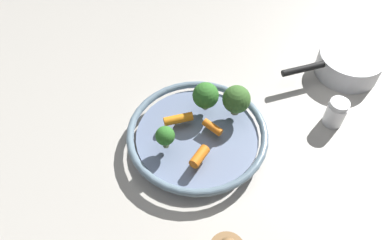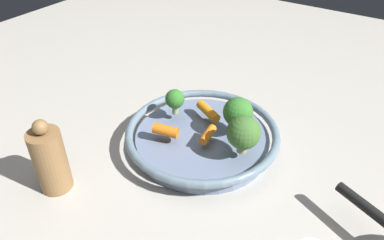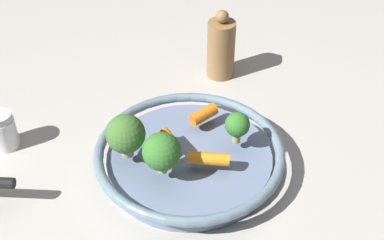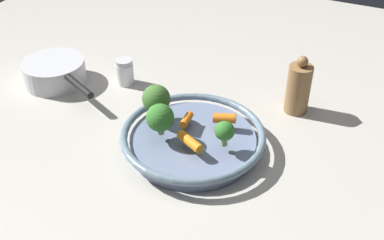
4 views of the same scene
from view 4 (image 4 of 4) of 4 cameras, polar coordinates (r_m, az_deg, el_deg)
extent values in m
plane|color=#B7B2A8|center=(0.95, 0.12, -3.52)|extent=(1.87, 1.87, 0.00)
cylinder|color=slate|center=(0.94, 0.12, -2.83)|extent=(0.26, 0.26, 0.03)
torus|color=slate|center=(0.93, 0.12, -1.75)|extent=(0.29, 0.29, 0.02)
cylinder|color=orange|center=(0.89, -0.27, -2.65)|extent=(0.04, 0.06, 0.02)
cylinder|color=orange|center=(0.94, -0.68, 0.04)|extent=(0.05, 0.02, 0.02)
cylinder|color=orange|center=(0.95, 4.01, 0.21)|extent=(0.03, 0.05, 0.02)
cylinder|color=#97A966|center=(0.89, 3.96, -2.62)|extent=(0.01, 0.01, 0.02)
sphere|color=#32762A|center=(0.87, 4.02, -1.35)|extent=(0.04, 0.04, 0.04)
cylinder|color=tan|center=(0.97, -4.32, 1.01)|extent=(0.02, 0.02, 0.02)
sphere|color=#3E6B2D|center=(0.95, -4.41, 2.63)|extent=(0.06, 0.06, 0.06)
cylinder|color=#98A866|center=(0.92, -3.86, -1.27)|extent=(0.01, 0.01, 0.01)
sphere|color=#34742A|center=(0.90, -3.94, 0.29)|extent=(0.06, 0.06, 0.06)
cylinder|color=white|center=(1.16, -8.22, 5.63)|extent=(0.04, 0.04, 0.05)
cylinder|color=silver|center=(1.15, -8.35, 7.03)|extent=(0.04, 0.04, 0.01)
cylinder|color=olive|center=(1.06, 12.88, 3.71)|extent=(0.05, 0.05, 0.11)
sphere|color=olive|center=(1.03, 13.39, 6.98)|extent=(0.02, 0.02, 0.02)
cylinder|color=silver|center=(1.20, -16.51, 5.70)|extent=(0.15, 0.15, 0.06)
cylinder|color=black|center=(1.09, -13.69, 4.07)|extent=(0.06, 0.10, 0.02)
camera|label=1|loc=(1.00, 31.39, 33.95)|focal=34.51mm
camera|label=2|loc=(1.29, -2.73, 29.31)|focal=34.15mm
camera|label=3|loc=(0.54, -54.39, 18.00)|focal=47.86mm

